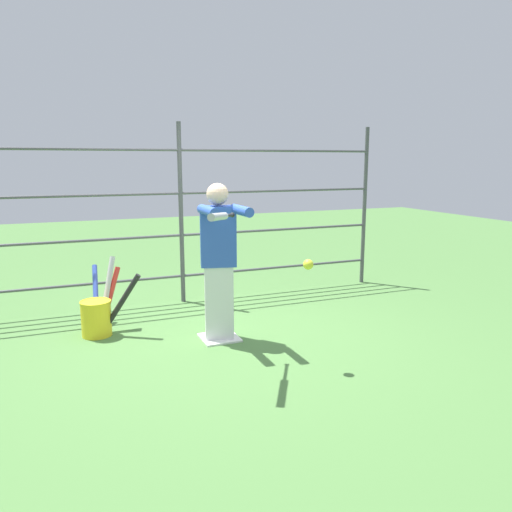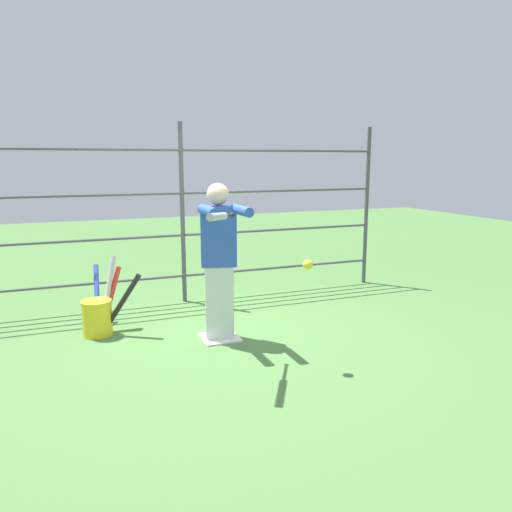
# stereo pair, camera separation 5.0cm
# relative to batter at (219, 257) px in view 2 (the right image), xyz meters

# --- Properties ---
(ground_plane) EXTENTS (24.00, 24.00, 0.00)m
(ground_plane) POSITION_rel_batter_xyz_m (0.00, -0.02, -0.92)
(ground_plane) COLOR #4C7A3D
(home_plate) EXTENTS (0.40, 0.40, 0.02)m
(home_plate) POSITION_rel_batter_xyz_m (0.00, -0.02, -0.91)
(home_plate) COLOR white
(home_plate) RESTS_ON ground
(fence_backstop) EXTENTS (5.93, 0.06, 2.43)m
(fence_backstop) POSITION_rel_batter_xyz_m (0.00, -1.62, 0.30)
(fence_backstop) COLOR #4C4C51
(fence_backstop) RESTS_ON ground
(batter) EXTENTS (0.43, 0.65, 1.70)m
(batter) POSITION_rel_batter_xyz_m (0.00, 0.00, 0.00)
(batter) COLOR silver
(batter) RESTS_ON ground
(baseball_bat_swinging) EXTENTS (0.49, 0.76, 0.13)m
(baseball_bat_swinging) POSITION_rel_batter_xyz_m (0.27, 0.88, 0.54)
(baseball_bat_swinging) COLOR black
(softball_in_flight) EXTENTS (0.10, 0.10, 0.10)m
(softball_in_flight) POSITION_rel_batter_xyz_m (-0.53, 1.01, 0.07)
(softball_in_flight) COLOR yellow
(bat_bucket) EXTENTS (0.66, 0.85, 0.85)m
(bat_bucket) POSITION_rel_batter_xyz_m (1.21, -0.66, -0.68)
(bat_bucket) COLOR yellow
(bat_bucket) RESTS_ON ground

